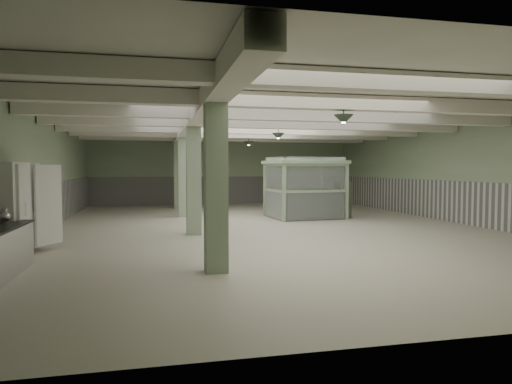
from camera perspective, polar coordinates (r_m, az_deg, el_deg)
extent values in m
plane|color=beige|center=(15.12, 1.44, -4.47)|extent=(20.00, 20.00, 0.00)
cube|color=white|center=(15.08, 1.45, 9.22)|extent=(14.00, 20.00, 0.02)
cube|color=#A4B994|center=(24.82, -4.15, 2.63)|extent=(14.00, 0.02, 3.60)
cube|color=#A4B994|center=(5.82, 26.00, 0.95)|extent=(14.00, 0.02, 3.60)
cube|color=#A4B994|center=(14.94, -25.62, 2.06)|extent=(0.02, 20.00, 3.60)
cube|color=#A4B994|center=(18.02, 23.61, 2.23)|extent=(0.02, 20.00, 3.60)
cube|color=silver|center=(14.98, -25.44, -1.95)|extent=(0.05, 19.90, 1.50)
cube|color=silver|center=(18.04, 23.48, -1.11)|extent=(0.05, 19.90, 1.50)
cube|color=silver|center=(24.82, -4.13, 0.21)|extent=(13.90, 0.05, 1.50)
cube|color=white|center=(14.66, -8.18, 8.50)|extent=(0.45, 19.90, 0.40)
cube|color=white|center=(8.06, 14.83, 13.24)|extent=(13.90, 0.35, 0.32)
cube|color=white|center=(10.31, 8.32, 11.04)|extent=(13.90, 0.35, 0.32)
cube|color=white|center=(12.66, 4.23, 9.57)|extent=(13.90, 0.35, 0.32)
cube|color=white|center=(15.06, 1.45, 8.54)|extent=(13.90, 0.35, 0.32)
cube|color=white|center=(17.49, -0.55, 7.78)|extent=(13.90, 0.35, 0.32)
cube|color=white|center=(19.93, -2.05, 7.20)|extent=(13.90, 0.35, 0.32)
cube|color=white|center=(22.39, -3.23, 6.74)|extent=(13.90, 0.35, 0.32)
cube|color=#97AF8D|center=(8.62, -5.05, 1.84)|extent=(0.42, 0.42, 3.60)
cube|color=#97AF8D|center=(13.60, -7.81, 2.26)|extent=(0.42, 0.42, 3.60)
cube|color=#97AF8D|center=(18.58, -9.08, 2.46)|extent=(0.42, 0.42, 3.60)
cube|color=#97AF8D|center=(22.58, -9.70, 2.56)|extent=(0.42, 0.42, 3.60)
cone|color=#314131|center=(10.46, 10.89, 8.87)|extent=(0.44, 0.44, 0.22)
cone|color=#314131|center=(15.64, 2.80, 6.97)|extent=(0.44, 0.44, 0.22)
cone|color=#314131|center=(20.50, -0.93, 6.05)|extent=(0.44, 0.44, 0.22)
cube|color=white|center=(11.42, -27.88, -2.23)|extent=(0.55, 2.18, 2.00)
cube|color=white|center=(10.86, -27.04, -2.47)|extent=(0.06, 0.82, 1.90)
cube|color=white|center=(11.89, -25.16, -1.97)|extent=(0.47, 0.73, 1.90)
cube|color=silver|center=(10.85, -26.83, -2.47)|extent=(0.02, 0.05, 0.30)
cube|color=silver|center=(11.82, -25.64, -2.01)|extent=(0.02, 0.05, 0.30)
cube|color=#A3C09A|center=(16.69, 3.56, -0.08)|extent=(0.13, 0.13, 2.14)
cube|color=#A3C09A|center=(18.69, 1.15, 0.26)|extent=(0.13, 0.13, 2.14)
cube|color=#A3C09A|center=(17.79, 11.26, 0.06)|extent=(0.13, 0.13, 2.14)
cube|color=#A3C09A|center=(19.68, 8.22, 0.37)|extent=(0.13, 0.13, 2.14)
cube|color=#A3C09A|center=(18.15, 6.10, 3.72)|extent=(3.03, 2.64, 0.12)
cube|color=silver|center=(17.24, 7.52, -1.73)|extent=(2.36, 0.28, 1.05)
cube|color=silver|center=(17.18, 7.55, 2.36)|extent=(2.36, 0.28, 1.22)
cube|color=silver|center=(19.18, 4.77, -1.23)|extent=(2.36, 0.28, 1.05)
cube|color=silver|center=(19.13, 4.79, 2.45)|extent=(2.36, 0.28, 1.22)
cube|color=silver|center=(17.72, 2.28, -1.58)|extent=(0.24, 1.93, 1.05)
cube|color=silver|center=(17.67, 2.29, 2.40)|extent=(0.24, 1.93, 1.22)
cube|color=silver|center=(18.76, 9.65, -1.36)|extent=(0.24, 1.93, 1.05)
cube|color=silver|center=(18.71, 9.68, 2.40)|extent=(0.24, 1.93, 1.22)
cube|color=#545648|center=(18.42, 10.81, -0.92)|extent=(0.49, 0.68, 1.44)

